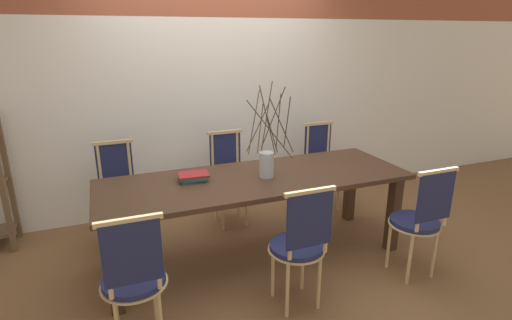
# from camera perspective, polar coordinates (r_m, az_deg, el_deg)

# --- Properties ---
(ground_plane) EXTENTS (16.00, 16.00, 0.00)m
(ground_plane) POSITION_cam_1_polar(r_m,az_deg,el_deg) (3.66, 0.00, -13.51)
(ground_plane) COLOR brown
(wall_rear) EXTENTS (12.00, 0.06, 3.20)m
(wall_rear) POSITION_cam_1_polar(r_m,az_deg,el_deg) (4.35, -6.32, 13.67)
(wall_rear) COLOR white
(wall_rear) RESTS_ON ground_plane
(dining_table) EXTENTS (2.59, 0.88, 0.75)m
(dining_table) POSITION_cam_1_polar(r_m,az_deg,el_deg) (3.37, 0.00, -3.97)
(dining_table) COLOR #422B1C
(dining_table) RESTS_ON ground_plane
(chair_near_leftend) EXTENTS (0.40, 0.40, 0.95)m
(chair_near_leftend) POSITION_cam_1_polar(r_m,az_deg,el_deg) (2.57, -17.05, -15.61)
(chair_near_leftend) COLOR #1E234C
(chair_near_leftend) RESTS_ON ground_plane
(chair_near_left) EXTENTS (0.40, 0.40, 0.95)m
(chair_near_left) POSITION_cam_1_polar(r_m,az_deg,el_deg) (2.82, 6.30, -11.60)
(chair_near_left) COLOR #1E234C
(chair_near_left) RESTS_ON ground_plane
(chair_near_center) EXTENTS (0.40, 0.40, 0.95)m
(chair_near_center) POSITION_cam_1_polar(r_m,az_deg,el_deg) (3.40, 22.39, -7.61)
(chair_near_center) COLOR #1E234C
(chair_near_center) RESTS_ON ground_plane
(chair_far_leftend) EXTENTS (0.40, 0.40, 0.95)m
(chair_far_leftend) POSITION_cam_1_polar(r_m,az_deg,el_deg) (3.91, -19.14, -3.93)
(chair_far_leftend) COLOR #1E234C
(chair_far_leftend) RESTS_ON ground_plane
(chair_far_left) EXTENTS (0.40, 0.40, 0.95)m
(chair_far_left) POSITION_cam_1_polar(r_m,az_deg,el_deg) (4.08, -3.92, -2.08)
(chair_far_left) COLOR #1E234C
(chair_far_left) RESTS_ON ground_plane
(chair_far_center) EXTENTS (0.40, 0.40, 0.95)m
(chair_far_center) POSITION_cam_1_polar(r_m,az_deg,el_deg) (4.51, 9.42, -0.34)
(chair_far_center) COLOR #1E234C
(chair_far_center) RESTS_ON ground_plane
(vase_centerpiece) EXTENTS (0.44, 0.39, 0.79)m
(vase_centerpiece) POSITION_cam_1_polar(r_m,az_deg,el_deg) (3.30, 1.57, -0.07)
(vase_centerpiece) COLOR #B2BCC1
(vase_centerpiece) RESTS_ON dining_table
(book_stack) EXTENTS (0.26, 0.21, 0.06)m
(book_stack) POSITION_cam_1_polar(r_m,az_deg,el_deg) (3.30, -8.98, -2.36)
(book_stack) COLOR #234C8C
(book_stack) RESTS_ON dining_table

